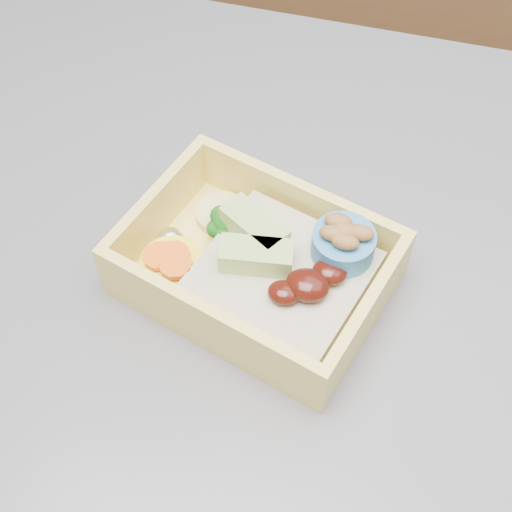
# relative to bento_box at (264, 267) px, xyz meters

# --- Properties ---
(bento_box) EXTENTS (0.19, 0.16, 0.06)m
(bento_box) POSITION_rel_bento_box_xyz_m (0.00, 0.00, 0.00)
(bento_box) COLOR #F1D663
(bento_box) RESTS_ON island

